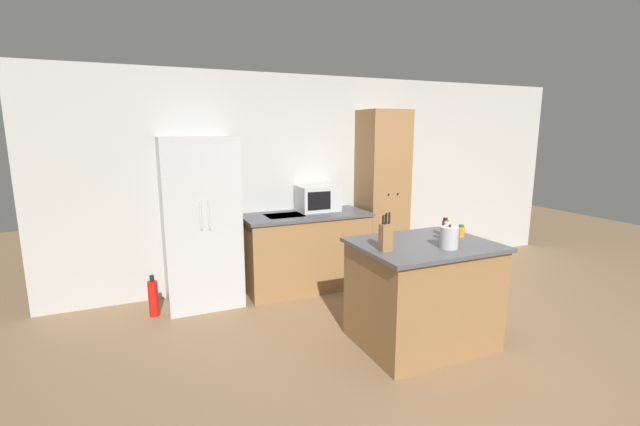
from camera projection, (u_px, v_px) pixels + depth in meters
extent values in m
plane|color=#846647|center=(453.00, 349.00, 3.82)|extent=(14.00, 14.00, 0.00)
cube|color=#B2B2AD|center=(339.00, 178.00, 5.67)|extent=(7.20, 0.06, 2.60)
cube|color=#B7BABC|center=(201.00, 222.00, 4.70)|extent=(0.79, 0.63, 1.86)
cylinder|color=silver|center=(201.00, 215.00, 4.35)|extent=(0.02, 0.02, 0.30)
cylinder|color=silver|center=(209.00, 214.00, 4.39)|extent=(0.02, 0.02, 0.30)
cube|color=olive|center=(306.00, 252.00, 5.27)|extent=(1.49, 0.65, 0.90)
cube|color=#4C4C51|center=(306.00, 215.00, 5.18)|extent=(1.53, 0.69, 0.03)
cube|color=#9EA0A3|center=(285.00, 216.00, 5.07)|extent=(0.44, 0.34, 0.01)
cube|color=olive|center=(382.00, 195.00, 5.65)|extent=(0.57, 0.51, 2.18)
sphere|color=black|center=(389.00, 194.00, 5.37)|extent=(0.02, 0.02, 0.02)
sphere|color=black|center=(398.00, 194.00, 5.42)|extent=(0.02, 0.02, 0.02)
cube|color=olive|center=(422.00, 295.00, 3.88)|extent=(1.14, 0.89, 0.91)
cube|color=#4C4C51|center=(424.00, 245.00, 3.79)|extent=(1.20, 0.95, 0.03)
cube|color=#B2B5B7|center=(318.00, 198.00, 5.34)|extent=(0.50, 0.37, 0.31)
cube|color=black|center=(319.00, 201.00, 5.15)|extent=(0.30, 0.01, 0.22)
cube|color=olive|center=(386.00, 237.00, 3.51)|extent=(0.09, 0.08, 0.23)
cylinder|color=black|center=(383.00, 220.00, 3.47)|extent=(0.02, 0.02, 0.08)
cylinder|color=black|center=(385.00, 219.00, 3.48)|extent=(0.02, 0.02, 0.08)
cylinder|color=black|center=(386.00, 218.00, 3.50)|extent=(0.02, 0.02, 0.09)
cylinder|color=black|center=(389.00, 218.00, 3.49)|extent=(0.02, 0.02, 0.10)
cylinder|color=orange|center=(461.00, 232.00, 3.99)|extent=(0.06, 0.06, 0.10)
cylinder|color=#286628|center=(462.00, 226.00, 3.98)|extent=(0.05, 0.05, 0.02)
cylinder|color=gold|center=(449.00, 229.00, 4.09)|extent=(0.04, 0.04, 0.10)
cylinder|color=#E5DB4C|center=(450.00, 223.00, 4.08)|extent=(0.03, 0.03, 0.02)
cylinder|color=gold|center=(447.00, 233.00, 3.83)|extent=(0.06, 0.06, 0.14)
cylinder|color=silver|center=(447.00, 224.00, 3.81)|extent=(0.05, 0.05, 0.03)
cylinder|color=#337033|center=(446.00, 231.00, 3.96)|extent=(0.05, 0.05, 0.13)
cylinder|color=red|center=(447.00, 222.00, 3.95)|extent=(0.04, 0.04, 0.03)
cylinder|color=#B2281E|center=(445.00, 228.00, 4.04)|extent=(0.06, 0.06, 0.14)
cylinder|color=black|center=(445.00, 220.00, 4.03)|extent=(0.04, 0.04, 0.03)
cylinder|color=#B2B5B7|center=(449.00, 238.00, 3.60)|extent=(0.15, 0.15, 0.18)
sphere|color=#262628|center=(450.00, 226.00, 3.58)|extent=(0.02, 0.02, 0.02)
cylinder|color=red|center=(153.00, 299.00, 4.49)|extent=(0.10, 0.10, 0.38)
cylinder|color=black|center=(152.00, 278.00, 4.45)|extent=(0.05, 0.05, 0.07)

